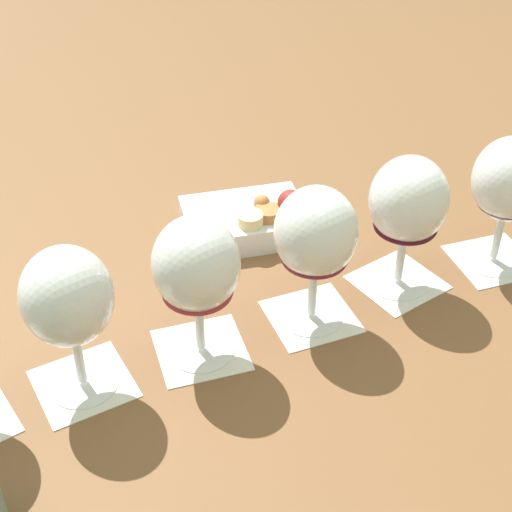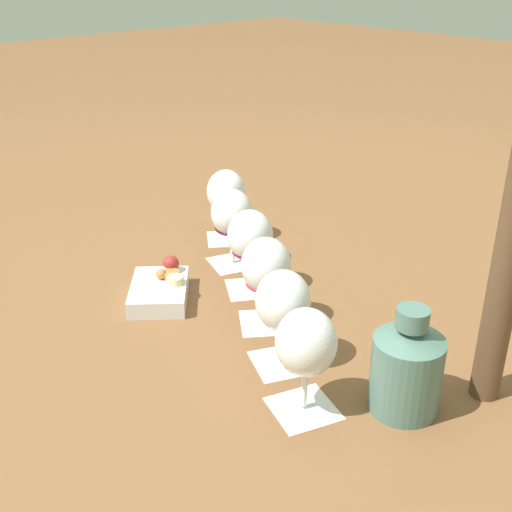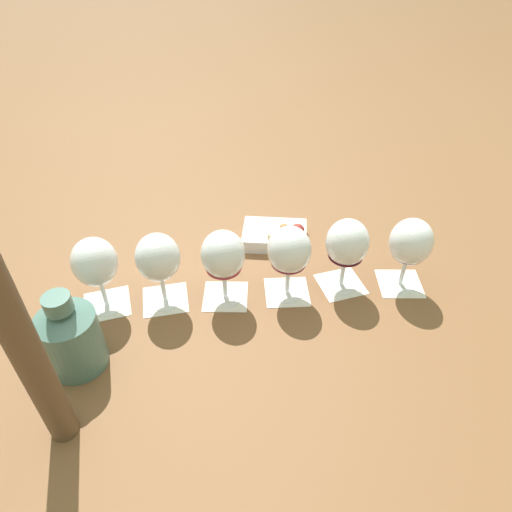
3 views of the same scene
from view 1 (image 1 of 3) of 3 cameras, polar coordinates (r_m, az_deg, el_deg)
The scene contains 12 objects.
ground_plane at distance 0.87m, azimuth 0.12°, elevation -5.61°, with size 8.00×8.00×0.00m, color brown.
tasting_card_1 at distance 0.83m, azimuth -12.43°, elevation -9.03°, with size 0.12×0.12×0.00m.
tasting_card_2 at distance 0.85m, azimuth -4.01°, elevation -6.82°, with size 0.13×0.13×0.00m.
tasting_card_3 at distance 0.89m, azimuth 4.03°, elevation -4.39°, with size 0.13×0.13×0.00m.
tasting_card_4 at distance 0.95m, azimuth 10.24°, elevation -1.86°, with size 0.12×0.12×0.00m.
tasting_card_5 at distance 1.01m, azimuth 16.80°, elevation -0.28°, with size 0.13×0.13×0.00m.
wine_glass_1 at distance 0.76m, azimuth -13.50°, elevation -3.34°, with size 0.09×0.09×0.17m.
wine_glass_2 at distance 0.77m, azimuth -4.35°, elevation -1.02°, with size 0.09×0.09×0.17m.
wine_glass_3 at distance 0.82m, azimuth 4.35°, elevation 1.29°, with size 0.09×0.09×0.17m.
wine_glass_4 at distance 0.88m, azimuth 11.00°, elevation 3.64°, with size 0.09×0.09×0.17m.
wine_glass_5 at distance 0.95m, azimuth 17.95°, elevation 4.91°, with size 0.09×0.09×0.17m.
snack_dish at distance 1.00m, azimuth -0.52°, elevation 2.67°, with size 0.19×0.18×0.07m.
Camera 1 is at (-0.52, -0.37, 0.59)m, focal length 55.00 mm.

